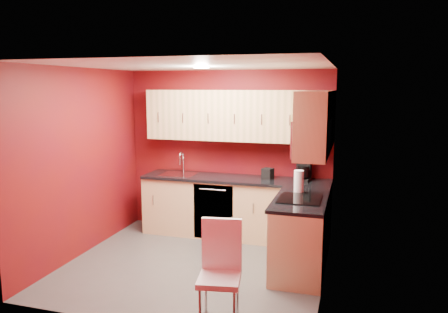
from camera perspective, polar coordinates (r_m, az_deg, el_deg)
The scene contains 21 objects.
floor at distance 5.74m, azimuth -3.80°, elevation -13.95°, with size 3.20×3.20×0.00m, color #444240.
ceiling at distance 5.29m, azimuth -4.09°, elevation 11.81°, with size 3.20×3.20×0.00m, color white.
wall_back at distance 6.78m, azimuth 0.52°, elevation 0.64°, with size 3.20×3.20×0.00m, color #640F09.
wall_front at distance 4.04m, azimuth -11.47°, elevation -5.36°, with size 3.20×3.20×0.00m, color #640F09.
wall_left at distance 6.12m, azimuth -18.11°, elevation -0.73°, with size 3.00×3.00×0.00m, color #640F09.
wall_right at distance 5.05m, azimuth 13.32°, elevation -2.53°, with size 3.00×3.00×0.00m, color #640F09.
base_cabinets_back at distance 6.62m, azimuth 1.45°, elevation -6.79°, with size 2.80×0.60×0.87m, color tan.
base_cabinets_right at distance 5.53m, azimuth 10.02°, elevation -10.17°, with size 0.60×1.30×0.87m, color tan.
countertop_back at distance 6.50m, azimuth 1.43°, elevation -2.96°, with size 2.80×0.63×0.04m, color black.
countertop_right at distance 5.39m, azimuth 9.97°, elevation -5.63°, with size 0.63×1.27×0.04m, color black.
upper_cabinets_back at distance 6.50m, azimuth 1.79°, elevation 5.37°, with size 2.80×0.35×0.75m, color tan.
upper_cabinets_right at distance 5.42m, azimuth 12.00°, elevation 5.09°, with size 0.35×1.55×0.75m.
microwave at distance 5.20m, azimuth 11.35°, elevation 2.44°, with size 0.42×0.76×0.42m.
cooktop at distance 5.35m, azimuth 9.88°, elevation -5.46°, with size 0.50×0.55×0.01m, color black.
sink at distance 6.79m, azimuth -5.88°, elevation -2.02°, with size 0.52×0.42×0.35m.
dishwasher_front at distance 6.42m, azimuth -1.41°, elevation -7.29°, with size 0.60×0.02×0.82m, color black.
downlight at distance 5.57m, azimuth -2.98°, elevation 11.53°, with size 0.20×0.20×0.01m, color white.
coffee_maker at distance 6.37m, azimuth 10.27°, elevation -1.61°, with size 0.20×0.27×0.34m, color black, non-canonical shape.
napkin_holder at distance 6.43m, azimuth 5.73°, elevation -2.23°, with size 0.15×0.15×0.16m, color black, non-canonical shape.
paper_towel at distance 5.64m, azimuth 9.74°, elevation -3.25°, with size 0.17×0.17×0.29m, color white, non-canonical shape.
dining_chair at distance 4.30m, azimuth -0.61°, elevation -15.03°, with size 0.40×0.41×0.98m, color white, non-canonical shape.
Camera 1 is at (1.87, -4.95, 2.25)m, focal length 35.00 mm.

